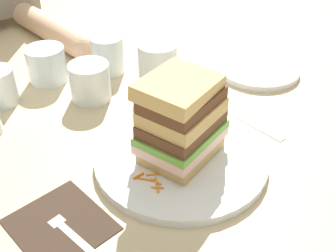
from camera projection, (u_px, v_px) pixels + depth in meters
ground_plane at (187, 161)px, 0.68m from camera, size 3.00×3.00×0.00m
main_plate at (181, 158)px, 0.67m from camera, size 0.28×0.28×0.01m
sandwich at (181, 120)px, 0.63m from camera, size 0.14×0.12×0.14m
carrot_shred_0 at (156, 176)px, 0.63m from camera, size 0.02×0.02×0.00m
carrot_shred_1 at (138, 176)px, 0.63m from camera, size 0.02×0.00×0.00m
carrot_shred_2 at (157, 185)px, 0.61m from camera, size 0.02×0.03×0.00m
carrot_shred_3 at (156, 182)px, 0.62m from camera, size 0.01×0.02×0.00m
carrot_shred_4 at (157, 188)px, 0.61m from camera, size 0.01×0.02×0.00m
carrot_shred_5 at (145, 179)px, 0.62m from camera, size 0.02×0.03×0.00m
carrot_shred_6 at (200, 125)px, 0.73m from camera, size 0.00×0.03×0.00m
carrot_shred_7 at (208, 123)px, 0.74m from camera, size 0.02×0.02×0.00m
carrot_shred_8 at (216, 129)px, 0.72m from camera, size 0.01×0.03×0.00m
carrot_shred_9 at (219, 133)px, 0.71m from camera, size 0.02×0.03×0.00m
carrot_shred_10 at (198, 129)px, 0.72m from camera, size 0.02×0.03×0.00m
napkin_dark at (60, 224)px, 0.57m from camera, size 0.12×0.13×0.00m
fork at (70, 232)px, 0.56m from camera, size 0.03×0.17×0.00m
knife at (241, 117)px, 0.78m from camera, size 0.02×0.20×0.00m
juice_glass at (158, 68)px, 0.85m from camera, size 0.08×0.08×0.09m
empty_tumbler_1 at (92, 81)px, 0.81m from camera, size 0.08×0.08×0.07m
empty_tumbler_2 at (108, 55)px, 0.90m from camera, size 0.07×0.07×0.08m
empty_tumbler_3 at (47, 64)px, 0.87m from camera, size 0.08×0.08×0.07m
side_plate at (258, 69)px, 0.91m from camera, size 0.18×0.18×0.01m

